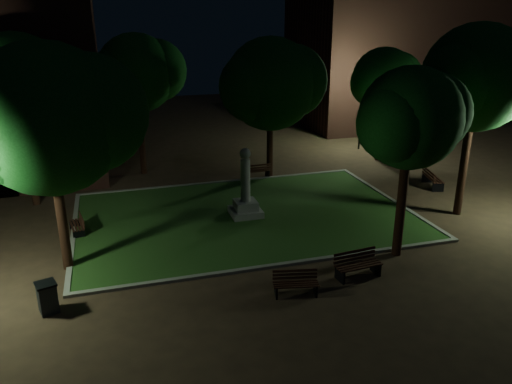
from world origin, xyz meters
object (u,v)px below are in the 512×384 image
bench_near_left (296,284)px  trash_bin (47,297)px  monument (246,197)px  bench_right_side (432,179)px  bench_left_side (78,225)px  bench_far_side (256,172)px  bench_near_right (357,265)px

bench_near_left → trash_bin: size_ratio=1.55×
monument → bench_near_left: (-0.24, -7.10, -0.57)m
monument → bench_right_side: bearing=6.3°
bench_left_side → trash_bin: trash_bin is taller
bench_near_left → bench_far_side: (2.30, 12.41, 0.04)m
bench_far_side → trash_bin: bearing=45.6°
monument → bench_near_left: bearing=-91.9°
bench_left_side → trash_bin: 6.11m
bench_near_right → bench_right_side: (8.53, 7.78, 0.02)m
monument → bench_right_side: 10.92m
bench_left_side → bench_far_side: bearing=108.8°
bench_left_side → bench_right_side: size_ratio=0.78×
bench_right_side → bench_far_side: bearing=79.9°
bench_far_side → bench_near_right: bearing=89.0°
monument → trash_bin: 9.98m
bench_near_right → bench_left_side: bearing=139.2°
bench_near_left → trash_bin: (-7.83, 1.24, 0.13)m
bench_near_left → trash_bin: bearing=-177.1°
bench_near_right → bench_right_side: 11.55m
bench_near_right → bench_left_side: size_ratio=1.19×
bench_right_side → bench_far_side: bench_right_side is taller
bench_near_right → bench_far_side: (-0.24, 11.89, -0.01)m
monument → bench_left_side: (-7.39, 0.21, -0.59)m
bench_near_left → monument: bearing=100.0°
bench_near_right → bench_far_side: size_ratio=1.05×
bench_near_right → monument: bearing=103.5°
monument → bench_right_side: monument is taller
monument → bench_right_side: (10.84, 1.20, -0.49)m
bench_near_left → bench_left_side: bearing=146.3°
monument → bench_left_side: bearing=178.4°
monument → bench_far_side: bearing=68.7°
bench_left_side → bench_far_side: bench_far_side is taller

